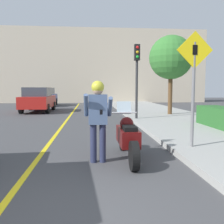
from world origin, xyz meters
name	(u,v)px	position (x,y,z in m)	size (l,w,h in m)	color
road_center_line	(56,134)	(-0.60, 6.00, 0.00)	(0.12, 36.00, 0.01)	yellow
building_backdrop	(85,66)	(0.00, 26.00, 4.18)	(28.00, 1.20, 8.35)	beige
motorcycle	(128,137)	(1.45, 2.69, 0.50)	(0.62, 2.29, 1.28)	black
person_biker	(98,112)	(0.77, 2.46, 1.09)	(0.59, 0.48, 1.77)	#282D4C
crossing_sign	(194,78)	(3.15, 3.13, 1.86)	(0.91, 0.08, 2.84)	slate
traffic_light	(137,67)	(2.85, 9.14, 2.63)	(0.26, 0.30, 3.56)	#2D2D30
street_tree	(171,58)	(5.15, 11.05, 3.33)	(2.45, 2.45, 4.43)	brown
parked_car_red	(38,99)	(-2.99, 14.71, 0.86)	(1.88, 4.20, 1.68)	black
parked_car_blue	(45,97)	(-3.63, 20.82, 0.86)	(1.88, 4.20, 1.68)	black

